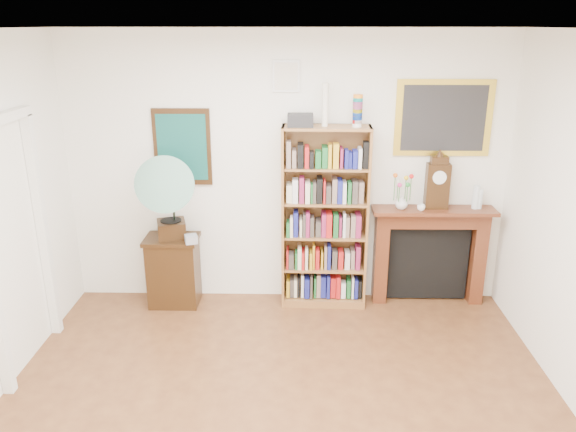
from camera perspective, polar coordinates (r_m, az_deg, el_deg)
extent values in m
cube|color=white|center=(3.08, -1.35, 18.36)|extent=(4.50, 5.00, 0.01)
cube|color=white|center=(5.76, -0.18, 4.58)|extent=(4.50, 0.01, 2.80)
cube|color=white|center=(5.58, -23.66, -1.30)|extent=(0.08, 0.08, 2.10)
cube|color=black|center=(5.80, -10.69, 6.90)|extent=(0.58, 0.03, 0.78)
cube|color=#11504A|center=(5.79, -10.72, 6.86)|extent=(0.50, 0.01, 0.67)
cube|color=white|center=(5.58, -0.20, 14.02)|extent=(0.26, 0.03, 0.30)
cube|color=silver|center=(5.56, -0.20, 14.00)|extent=(0.22, 0.01, 0.26)
cube|color=gold|center=(5.80, 15.52, 9.56)|extent=(0.95, 0.03, 0.75)
cube|color=#262628|center=(5.79, 15.56, 9.53)|extent=(0.82, 0.01, 0.65)
cube|color=brown|center=(5.72, -0.47, -0.25)|extent=(0.03, 0.31, 1.89)
cube|color=brown|center=(5.76, 7.95, -0.31)|extent=(0.03, 0.31, 1.89)
cube|color=brown|center=(5.49, 3.96, 8.96)|extent=(0.88, 0.33, 0.03)
cube|color=brown|center=(6.09, 3.57, -8.36)|extent=(0.88, 0.33, 0.08)
cube|color=brown|center=(5.87, 3.69, 0.19)|extent=(0.87, 0.04, 1.89)
cube|color=brown|center=(5.93, 3.64, -5.19)|extent=(0.83, 0.31, 0.02)
cube|color=brown|center=(5.79, 3.72, -1.95)|extent=(0.83, 0.31, 0.02)
cube|color=brown|center=(5.67, 3.79, 1.43)|extent=(0.83, 0.31, 0.02)
cube|color=brown|center=(5.57, 3.87, 4.94)|extent=(0.83, 0.31, 0.02)
cube|color=black|center=(6.04, -11.53, -5.46)|extent=(0.55, 0.40, 0.75)
cube|color=#471F10|center=(6.00, 9.39, -4.08)|extent=(0.14, 0.19, 1.02)
cube|color=#471F10|center=(6.23, 18.70, -3.99)|extent=(0.14, 0.19, 1.02)
cube|color=#471F10|center=(5.95, 14.46, -0.27)|extent=(1.16, 0.19, 0.17)
cube|color=#471F10|center=(5.88, 14.62, 0.54)|extent=(1.25, 0.30, 0.04)
cube|color=black|center=(6.18, 13.96, -4.55)|extent=(0.84, 0.09, 0.81)
cube|color=black|center=(5.89, -11.75, -1.29)|extent=(0.34, 0.34, 0.17)
cylinder|color=black|center=(5.86, -11.81, -0.46)|extent=(0.26, 0.26, 0.01)
cone|color=#2F4337|center=(5.59, -12.45, 2.63)|extent=(0.72, 0.82, 0.72)
cube|color=silver|center=(5.70, -9.81, -2.32)|extent=(0.15, 0.15, 0.08)
cube|color=black|center=(5.85, 14.91, 2.97)|extent=(0.23, 0.13, 0.46)
cylinder|color=white|center=(5.76, 15.15, 3.79)|extent=(0.14, 0.01, 0.14)
cube|color=black|center=(5.78, 15.13, 5.46)|extent=(0.17, 0.11, 0.08)
imported|color=silver|center=(5.78, 11.46, 1.36)|extent=(0.14, 0.14, 0.14)
imported|color=white|center=(5.78, 13.37, 0.83)|extent=(0.08, 0.08, 0.06)
cylinder|color=silver|center=(5.97, 18.55, 1.83)|extent=(0.07, 0.07, 0.24)
cylinder|color=silver|center=(5.99, 18.88, 1.65)|extent=(0.06, 0.06, 0.20)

